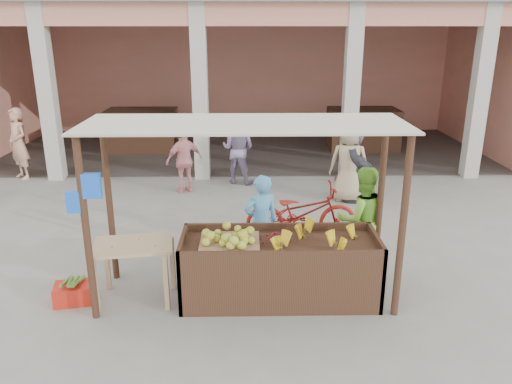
{
  "coord_description": "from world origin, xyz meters",
  "views": [
    {
      "loc": [
        0.08,
        -5.98,
        3.51
      ],
      "look_at": [
        0.21,
        1.2,
        1.11
      ],
      "focal_mm": 35.0,
      "sensor_mm": 36.0,
      "label": 1
    }
  ],
  "objects_px": {
    "side_table": "(134,253)",
    "vendor_green": "(362,217)",
    "motorcycle": "(302,212)",
    "vendor_blue": "(261,220)",
    "red_crate": "(74,293)"
  },
  "relations": [
    {
      "from": "vendor_blue",
      "to": "side_table",
      "type": "bearing_deg",
      "value": 7.72
    },
    {
      "from": "side_table",
      "to": "motorcycle",
      "type": "bearing_deg",
      "value": 29.4
    },
    {
      "from": "side_table",
      "to": "motorcycle",
      "type": "distance_m",
      "value": 3.08
    },
    {
      "from": "vendor_green",
      "to": "motorcycle",
      "type": "xyz_separation_m",
      "value": [
        -0.77,
        1.09,
        -0.33
      ]
    },
    {
      "from": "vendor_blue",
      "to": "red_crate",
      "type": "bearing_deg",
      "value": 0.83
    },
    {
      "from": "vendor_green",
      "to": "red_crate",
      "type": "bearing_deg",
      "value": 7.34
    },
    {
      "from": "side_table",
      "to": "motorcycle",
      "type": "xyz_separation_m",
      "value": [
        2.41,
        1.91,
        -0.16
      ]
    },
    {
      "from": "motorcycle",
      "to": "vendor_green",
      "type": "bearing_deg",
      "value": -145.87
    },
    {
      "from": "red_crate",
      "to": "motorcycle",
      "type": "relative_size",
      "value": 0.25
    },
    {
      "from": "vendor_blue",
      "to": "vendor_green",
      "type": "distance_m",
      "value": 1.49
    },
    {
      "from": "side_table",
      "to": "vendor_green",
      "type": "height_order",
      "value": "vendor_green"
    },
    {
      "from": "red_crate",
      "to": "motorcycle",
      "type": "height_order",
      "value": "motorcycle"
    },
    {
      "from": "side_table",
      "to": "vendor_green",
      "type": "relative_size",
      "value": 0.65
    },
    {
      "from": "vendor_green",
      "to": "motorcycle",
      "type": "bearing_deg",
      "value": -59.91
    },
    {
      "from": "red_crate",
      "to": "motorcycle",
      "type": "xyz_separation_m",
      "value": [
        3.24,
        1.98,
        0.39
      ]
    },
    {
      "from": "side_table",
      "to": "vendor_blue",
      "type": "distance_m",
      "value": 1.91
    },
    {
      "from": "vendor_blue",
      "to": "motorcycle",
      "type": "xyz_separation_m",
      "value": [
        0.72,
        1.04,
        -0.27
      ]
    },
    {
      "from": "vendor_blue",
      "to": "vendor_green",
      "type": "bearing_deg",
      "value": 158.54
    },
    {
      "from": "side_table",
      "to": "motorcycle",
      "type": "relative_size",
      "value": 0.55
    },
    {
      "from": "vendor_blue",
      "to": "vendor_green",
      "type": "relative_size",
      "value": 0.93
    },
    {
      "from": "side_table",
      "to": "vendor_green",
      "type": "xyz_separation_m",
      "value": [
        3.18,
        0.83,
        0.17
      ]
    },
    {
      "from": "side_table",
      "to": "vendor_blue",
      "type": "relative_size",
      "value": 0.69
    }
  ]
}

